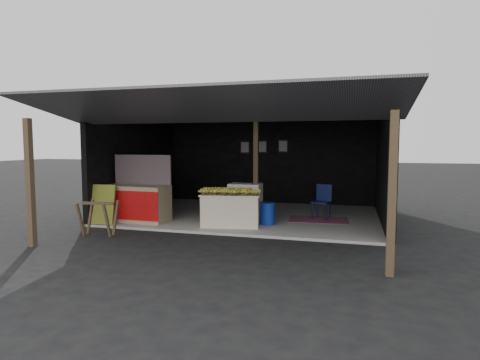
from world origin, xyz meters
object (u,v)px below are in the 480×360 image
(water_barrel, at_px, (268,214))
(plastic_chair, at_px, (323,199))
(white_crate, at_px, (245,201))
(neighbor_stall, at_px, (137,201))
(banana_table, at_px, (231,210))
(sawhorse, at_px, (98,215))

(water_barrel, bearing_deg, plastic_chair, 43.35)
(white_crate, bearing_deg, water_barrel, -41.89)
(white_crate, distance_m, neighbor_stall, 2.78)
(banana_table, relative_size, sawhorse, 1.98)
(banana_table, relative_size, neighbor_stall, 0.91)
(banana_table, xyz_separation_m, sawhorse, (-2.53, -1.61, 0.03))
(plastic_chair, bearing_deg, sawhorse, -127.82)
(sawhorse, distance_m, water_barrel, 3.90)
(water_barrel, bearing_deg, white_crate, 138.52)
(water_barrel, bearing_deg, banana_table, -155.50)
(sawhorse, bearing_deg, white_crate, 40.65)
(banana_table, distance_m, white_crate, 1.03)
(plastic_chair, bearing_deg, banana_table, -125.44)
(white_crate, height_order, plastic_chair, white_crate)
(white_crate, bearing_deg, banana_table, -94.87)
(banana_table, distance_m, neighbor_stall, 2.47)
(neighbor_stall, height_order, plastic_chair, neighbor_stall)
(white_crate, distance_m, plastic_chair, 2.03)
(neighbor_stall, bearing_deg, white_crate, 26.36)
(white_crate, xyz_separation_m, water_barrel, (0.74, -0.65, -0.20))
(white_crate, xyz_separation_m, sawhorse, (-2.61, -2.63, -0.04))
(banana_table, xyz_separation_m, plastic_chair, (2.04, 1.53, 0.14))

